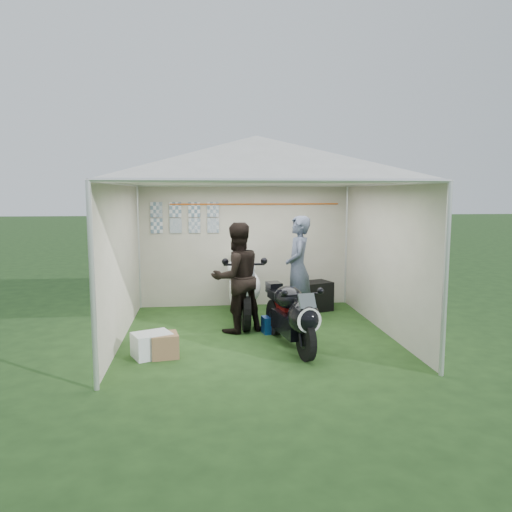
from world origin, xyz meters
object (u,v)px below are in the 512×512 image
Objects in this scene: paddock_stand at (273,325)px; crate_1 at (164,345)px; canopy_tent at (256,165)px; motorcycle_white at (242,285)px; crate_0 at (152,345)px; equipment_box at (315,296)px; motorcycle_black at (292,314)px; person_blue_jacket at (298,268)px; person_dark_jacket at (237,278)px.

crate_1 is at bearing -148.84° from paddock_stand.
motorcycle_white is at bearing 100.23° from canopy_tent.
equipment_box is at bearing 40.39° from crate_0.
crate_1 is (0.16, -0.03, -0.00)m from crate_0.
motorcycle_black is 0.90m from paddock_stand.
canopy_tent is at bearing 178.20° from paddock_stand.
canopy_tent is 2.27m from motorcycle_black.
motorcycle_white is 1.73m from motorcycle_black.
canopy_tent is 3.18× the size of person_blue_jacket.
person_blue_jacket is 2.94m from crate_0.
motorcycle_white is 0.99m from person_blue_jacket.
canopy_tent is at bearing -132.13° from equipment_box.
motorcycle_white is 1.04m from paddock_stand.
motorcycle_white reaches higher than crate_1.
motorcycle_black is 3.72× the size of crate_0.
motorcycle_white is at bearing 56.58° from crate_1.
crate_1 is at bearing -137.56° from equipment_box.
motorcycle_black reaches higher than equipment_box.
motorcycle_black is at bearing -63.22° from canopy_tent.
canopy_tent is at bearing -38.91° from person_blue_jacket.
canopy_tent is 2.14m from motorcycle_white.
person_dark_jacket reaches higher than crate_1.
person_blue_jacket is (0.39, 1.55, 0.40)m from motorcycle_black.
canopy_tent is 2.56× the size of motorcycle_white.
canopy_tent is at bearing 131.79° from person_dark_jacket.
canopy_tent reaches higher than equipment_box.
canopy_tent reaches higher than person_dark_jacket.
equipment_box is 1.53× the size of crate_1.
motorcycle_white is at bearing -86.51° from person_blue_jacket.
person_blue_jacket is at bearing -173.73° from person_dark_jacket.
equipment_box reaches higher than crate_0.
equipment_box is 3.51m from crate_1.
motorcycle_white reaches higher than motorcycle_black.
motorcycle_black is 1.05× the size of person_dark_jacket.
paddock_stand is 0.99× the size of crate_1.
equipment_box is 3.62m from crate_0.
crate_1 is (-1.19, -1.80, -0.45)m from motorcycle_white.
motorcycle_white is (-0.15, 0.82, -1.97)m from canopy_tent.
equipment_box is at bearing -163.63° from person_dark_jacket.
person_dark_jacket reaches higher than paddock_stand.
equipment_box is at bearing 42.44° from crate_1.
person_blue_jacket is (0.53, 0.75, 0.76)m from paddock_stand.
motorcycle_black is at bearing -110.99° from equipment_box.
motorcycle_black reaches higher than crate_1.
canopy_tent reaches higher than person_blue_jacket.
person_blue_jacket is (0.95, -0.08, 0.28)m from motorcycle_white.
motorcycle_white is at bearing 116.92° from paddock_stand.
canopy_tent is at bearing 36.29° from crate_1.
person_dark_jacket is (-0.56, 0.15, 0.73)m from paddock_stand.
canopy_tent is 1.75m from person_dark_jacket.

